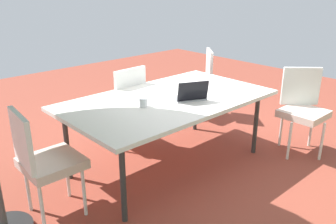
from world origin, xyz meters
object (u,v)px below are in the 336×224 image
at_px(dining_table, 168,102).
at_px(cup, 143,103).
at_px(chair_northwest, 303,107).
at_px(chair_east, 44,158).
at_px(chair_southwest, 199,79).
at_px(chair_south, 123,101).
at_px(laptop, 190,96).

relative_size(dining_table, cup, 26.31).
relative_size(chair_northwest, cup, 11.84).
bearing_deg(chair_east, chair_southwest, -68.07).
height_order(chair_southwest, chair_south, same).
relative_size(laptop, cup, 4.74).
bearing_deg(cup, laptop, 160.72).
distance_m(dining_table, chair_northwest, 1.60).
bearing_deg(chair_northwest, chair_south, 176.98).
distance_m(chair_southwest, chair_northwest, 1.64).
xyz_separation_m(chair_southwest, chair_south, (1.42, 0.08, 0.00)).
relative_size(dining_table, chair_south, 2.22).
relative_size(chair_northwest, chair_south, 1.00).
xyz_separation_m(chair_southwest, chair_northwest, (0.01, 1.64, 0.00)).
bearing_deg(chair_south, chair_northwest, 129.67).
distance_m(dining_table, laptop, 0.25).
bearing_deg(laptop, cup, 4.94).
distance_m(chair_southwest, cup, 1.97).
height_order(chair_east, laptop, laptop).
xyz_separation_m(chair_northwest, cup, (1.74, -0.76, 0.26)).
relative_size(chair_southwest, chair_south, 1.00).
bearing_deg(dining_table, chair_southwest, -148.81).
bearing_deg(laptop, chair_northwest, 179.07).
bearing_deg(laptop, chair_southwest, -116.38).
bearing_deg(dining_table, chair_east, -0.92).
bearing_deg(chair_south, cup, 65.25).
relative_size(chair_southwest, laptop, 2.50).
xyz_separation_m(chair_south, laptop, (-0.15, 0.96, 0.27)).
bearing_deg(dining_table, laptop, 121.67).
bearing_deg(cup, chair_northwest, 156.41).
height_order(chair_east, chair_south, same).
distance_m(laptop, cup, 0.50).
relative_size(dining_table, chair_east, 2.22).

